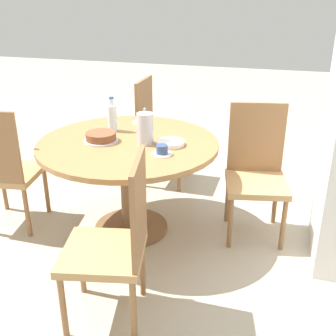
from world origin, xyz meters
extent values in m
plane|color=#B2A893|center=(0.00, 0.00, 0.00)|extent=(14.00, 14.00, 0.00)
cylinder|color=brown|center=(0.00, 0.00, 0.01)|extent=(0.54, 0.54, 0.03)
cylinder|color=brown|center=(0.00, 0.00, 0.35)|extent=(0.13, 0.13, 0.64)
cylinder|color=#9E7042|center=(0.00, 0.00, 0.68)|extent=(1.26, 1.26, 0.04)
cylinder|color=olive|center=(0.74, -0.03, 0.19)|extent=(0.03, 0.03, 0.39)
cylinder|color=olive|center=(1.10, 0.04, 0.19)|extent=(0.03, 0.03, 0.39)
cylinder|color=olive|center=(0.67, 0.32, 0.19)|extent=(0.03, 0.03, 0.39)
cylinder|color=olive|center=(1.03, 0.39, 0.19)|extent=(0.03, 0.03, 0.39)
cube|color=tan|center=(0.88, 0.18, 0.41)|extent=(0.49, 0.49, 0.04)
cube|color=olive|center=(0.85, 0.37, 0.69)|extent=(0.40, 0.10, 0.51)
cylinder|color=olive|center=(0.04, 0.74, 0.19)|extent=(0.03, 0.03, 0.39)
cylinder|color=olive|center=(-0.03, 1.10, 0.19)|extent=(0.03, 0.03, 0.39)
cylinder|color=olive|center=(-0.31, 0.68, 0.19)|extent=(0.03, 0.03, 0.39)
cylinder|color=olive|center=(-0.38, 1.03, 0.19)|extent=(0.03, 0.03, 0.39)
cube|color=tan|center=(-0.17, 0.89, 0.41)|extent=(0.49, 0.49, 0.04)
cube|color=olive|center=(-0.36, 0.85, 0.69)|extent=(0.10, 0.40, 0.51)
cylinder|color=olive|center=(-0.72, 0.19, 0.19)|extent=(0.03, 0.03, 0.39)
cylinder|color=olive|center=(-1.08, 0.20, 0.19)|extent=(0.03, 0.03, 0.39)
cylinder|color=olive|center=(-0.73, -0.17, 0.19)|extent=(0.03, 0.03, 0.39)
cylinder|color=olive|center=(-1.09, -0.16, 0.19)|extent=(0.03, 0.03, 0.39)
cube|color=tan|center=(-0.90, 0.01, 0.41)|extent=(0.43, 0.43, 0.04)
cube|color=olive|center=(-0.91, -0.18, 0.69)|extent=(0.40, 0.03, 0.51)
cylinder|color=olive|center=(-0.07, -0.74, 0.19)|extent=(0.03, 0.03, 0.39)
cylinder|color=olive|center=(-0.02, -1.10, 0.19)|extent=(0.03, 0.03, 0.39)
cylinder|color=olive|center=(0.28, -0.69, 0.19)|extent=(0.03, 0.03, 0.39)
cube|color=tan|center=(0.13, -0.89, 0.41)|extent=(0.48, 0.48, 0.04)
cube|color=silver|center=(-0.16, 1.31, 0.84)|extent=(0.82, 0.02, 1.68)
cube|color=silver|center=(-0.16, 1.44, 0.02)|extent=(0.75, 0.27, 0.04)
cube|color=#234793|center=(0.06, 1.43, 0.17)|extent=(0.31, 0.21, 0.27)
cube|color=teal|center=(-0.37, 1.43, 0.13)|extent=(0.31, 0.21, 0.20)
cube|color=beige|center=(-0.39, 1.43, 0.48)|extent=(0.29, 0.21, 0.26)
cylinder|color=silver|center=(0.01, 0.13, 0.81)|extent=(0.11, 0.11, 0.21)
cone|color=silver|center=(0.01, 0.13, 0.93)|extent=(0.10, 0.10, 0.02)
sphere|color=silver|center=(0.01, 0.13, 0.95)|extent=(0.02, 0.02, 0.02)
cylinder|color=silver|center=(-0.19, -0.19, 0.80)|extent=(0.07, 0.07, 0.19)
cylinder|color=silver|center=(-0.19, -0.19, 0.92)|extent=(0.03, 0.03, 0.05)
cylinder|color=#2D5184|center=(-0.19, -0.19, 0.95)|extent=(0.04, 0.04, 0.01)
cylinder|color=silver|center=(0.04, -0.18, 0.71)|extent=(0.24, 0.24, 0.01)
cylinder|color=brown|center=(0.04, -0.18, 0.74)|extent=(0.21, 0.21, 0.05)
cylinder|color=white|center=(0.17, 0.30, 0.71)|extent=(0.14, 0.14, 0.01)
cylinder|color=#334775|center=(0.17, 0.30, 0.74)|extent=(0.08, 0.08, 0.06)
cylinder|color=white|center=(-0.44, -0.05, 0.71)|extent=(0.14, 0.14, 0.01)
cylinder|color=#334775|center=(-0.44, -0.05, 0.74)|extent=(0.08, 0.08, 0.06)
cylinder|color=white|center=(-0.01, 0.30, 0.71)|extent=(0.19, 0.19, 0.01)
cylinder|color=white|center=(-0.01, 0.30, 0.72)|extent=(0.19, 0.19, 0.01)
cylinder|color=white|center=(-0.01, 0.30, 0.73)|extent=(0.19, 0.19, 0.01)
camera|label=1|loc=(2.57, 1.00, 1.70)|focal=45.00mm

